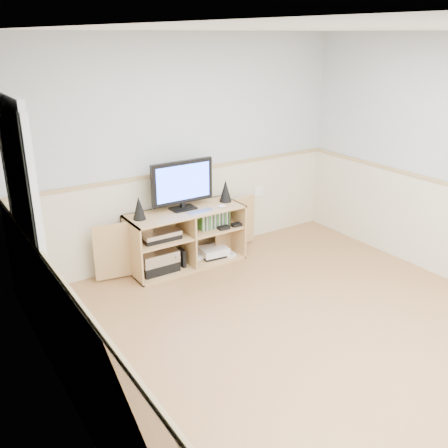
# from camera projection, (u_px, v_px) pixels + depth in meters

# --- Properties ---
(room) EXTENTS (4.04, 4.54, 2.54)m
(room) POSITION_uv_depth(u_px,v_px,m) (312.00, 205.00, 3.90)
(room) COLOR tan
(room) RESTS_ON ground
(media_cabinet) EXTENTS (2.06, 0.49, 0.65)m
(media_cabinet) POSITION_uv_depth(u_px,v_px,m) (184.00, 235.00, 5.64)
(media_cabinet) COLOR tan
(media_cabinet) RESTS_ON floor
(monitor) EXTENTS (0.73, 0.18, 0.55)m
(monitor) POSITION_uv_depth(u_px,v_px,m) (182.00, 183.00, 5.42)
(monitor) COLOR black
(monitor) RESTS_ON media_cabinet
(speaker_left) EXTENTS (0.14, 0.14, 0.25)m
(speaker_left) POSITION_uv_depth(u_px,v_px,m) (139.00, 208.00, 5.18)
(speaker_left) COLOR black
(speaker_left) RESTS_ON media_cabinet
(speaker_right) EXTENTS (0.14, 0.14, 0.26)m
(speaker_right) POSITION_uv_depth(u_px,v_px,m) (225.00, 191.00, 5.73)
(speaker_right) COLOR black
(speaker_right) RESTS_ON media_cabinet
(keyboard) EXTENTS (0.30, 0.13, 0.01)m
(keyboard) POSITION_uv_depth(u_px,v_px,m) (201.00, 212.00, 5.43)
(keyboard) COLOR silver
(keyboard) RESTS_ON media_cabinet
(mouse) EXTENTS (0.11, 0.10, 0.04)m
(mouse) POSITION_uv_depth(u_px,v_px,m) (222.00, 206.00, 5.57)
(mouse) COLOR white
(mouse) RESTS_ON media_cabinet
(av_components) EXTENTS (0.51, 0.31, 0.47)m
(av_components) POSITION_uv_depth(u_px,v_px,m) (158.00, 253.00, 5.46)
(av_components) COLOR black
(av_components) RESTS_ON media_cabinet
(game_consoles) EXTENTS (0.45, 0.30, 0.11)m
(game_consoles) POSITION_uv_depth(u_px,v_px,m) (212.00, 252.00, 5.86)
(game_consoles) COLOR white
(game_consoles) RESTS_ON media_cabinet
(game_cases) EXTENTS (0.38, 0.14, 0.19)m
(game_cases) POSITION_uv_depth(u_px,v_px,m) (213.00, 219.00, 5.71)
(game_cases) COLOR #3F8C3F
(game_cases) RESTS_ON media_cabinet
(wall_outlet) EXTENTS (0.12, 0.03, 0.12)m
(wall_outlet) POSITION_uv_depth(u_px,v_px,m) (258.00, 192.00, 6.31)
(wall_outlet) COLOR white
(wall_outlet) RESTS_ON wall_back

